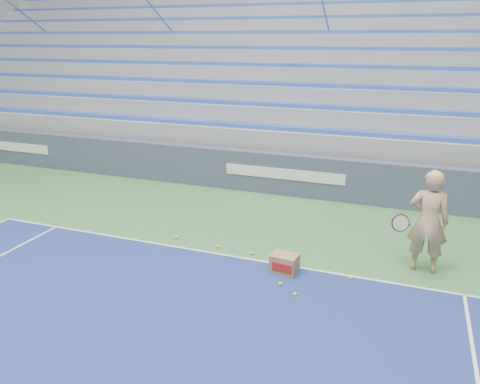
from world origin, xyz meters
The scene contains 10 objects.
sponsor_barrier centered at (0.00, 15.88, 0.55)m, with size 30.00×0.32×1.10m.
bleachers centered at (0.00, 21.60, 2.36)m, with size 31.00×9.15×7.30m.
tennis_player centered at (3.46, 12.59, 0.94)m, with size 0.95×0.85×1.88m.
ball_box centered at (1.16, 11.64, 0.17)m, with size 0.50×0.40×0.34m.
tennis_ball_0 centered at (0.39, 12.10, 0.03)m, with size 0.07×0.07×0.07m, color #D6E62F.
tennis_ball_1 centered at (-0.35, 12.16, 0.03)m, with size 0.07×0.07×0.07m, color #D6E62F.
tennis_ball_2 centered at (1.54, 10.91, 0.03)m, with size 0.07×0.07×0.07m, color #D6E62F.
tennis_ball_3 centered at (-1.34, 12.26, 0.03)m, with size 0.07×0.07×0.07m, color #D6E62F.
tennis_ball_4 centered at (1.22, 11.15, 0.03)m, with size 0.07×0.07×0.07m, color #D6E62F.
tennis_ball_5 centered at (2.31, 11.78, 0.03)m, with size 0.07×0.07×0.07m, color #D6E62F.
Camera 1 is at (3.03, 4.35, 4.00)m, focal length 35.00 mm.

